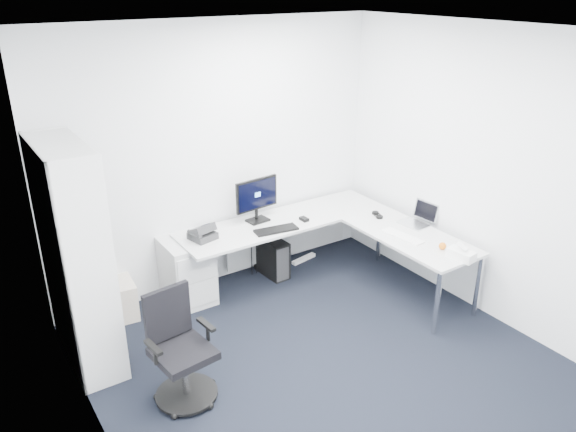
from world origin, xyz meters
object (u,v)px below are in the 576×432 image
bookshelf (76,258)px  task_chair (183,351)px  monitor (257,200)px  l_desk (302,260)px  laptop (414,215)px

bookshelf → task_chair: 1.17m
bookshelf → monitor: 1.96m
monitor → l_desk: bearing=-65.9°
l_desk → bookshelf: (-2.17, 0.05, 0.62)m
l_desk → bookshelf: size_ratio=1.21×
task_chair → monitor: monitor is taller
task_chair → monitor: 2.02m
l_desk → laptop: (1.04, -0.53, 0.45)m
bookshelf → l_desk: bearing=-1.3°
l_desk → monitor: bearing=120.2°
l_desk → task_chair: 1.93m
task_chair → laptop: task_chair is taller
l_desk → monitor: 0.77m
monitor → task_chair: bearing=-143.3°
task_chair → laptop: size_ratio=2.96×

